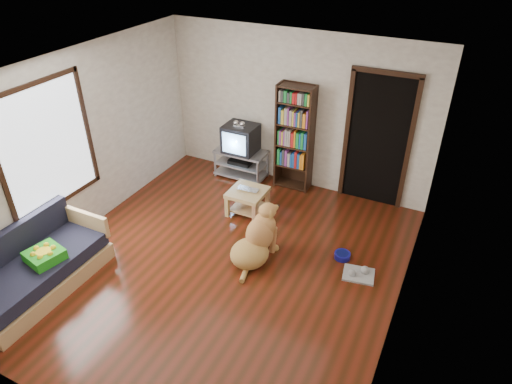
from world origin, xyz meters
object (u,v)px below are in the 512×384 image
at_px(tv_stand, 241,163).
at_px(sofa, 36,271).
at_px(laptop, 247,191).
at_px(crt_tv, 241,138).
at_px(dog_bowl, 342,256).
at_px(coffee_table, 248,197).
at_px(bookshelf, 295,132).
at_px(dog, 257,240).
at_px(green_cushion, 45,255).
at_px(grey_rag, 359,275).

height_order(tv_stand, sofa, sofa).
height_order(laptop, crt_tv, crt_tv).
bearing_deg(dog_bowl, tv_stand, 148.56).
bearing_deg(coffee_table, dog_bowl, -14.09).
relative_size(bookshelf, sofa, 1.00).
height_order(crt_tv, dog, crt_tv).
bearing_deg(coffee_table, crt_tv, 121.98).
distance_m(green_cushion, dog, 2.66).
relative_size(bookshelf, coffee_table, 3.27).
relative_size(laptop, bookshelf, 0.19).
bearing_deg(tv_stand, laptop, -58.22).
relative_size(crt_tv, bookshelf, 0.32).
relative_size(dog_bowl, grey_rag, 0.55).
bearing_deg(green_cushion, dog, 50.35).
bearing_deg(crt_tv, dog_bowl, -31.83).
bearing_deg(bookshelf, green_cushion, -116.32).
bearing_deg(dog, tv_stand, 122.92).
bearing_deg(laptop, crt_tv, 117.85).
relative_size(sofa, coffee_table, 3.27).
bearing_deg(grey_rag, dog, -169.11).
distance_m(tv_stand, dog, 2.29).
distance_m(green_cushion, bookshelf, 4.09).
xyz_separation_m(green_cushion, dog, (2.09, 1.63, -0.19)).
xyz_separation_m(laptop, tv_stand, (-0.63, 1.02, -0.14)).
distance_m(green_cushion, laptop, 2.93).
relative_size(laptop, sofa, 0.19).
relative_size(dog_bowl, dog, 0.22).
bearing_deg(green_cushion, dog_bowl, 46.64).
bearing_deg(tv_stand, green_cushion, -103.48).
distance_m(dog_bowl, sofa, 3.97).
bearing_deg(sofa, bookshelf, 62.68).
bearing_deg(crt_tv, sofa, -104.93).
height_order(grey_rag, coffee_table, coffee_table).
relative_size(dog_bowl, sofa, 0.12).
bearing_deg(dog_bowl, bookshelf, 132.02).
relative_size(tv_stand, coffee_table, 1.64).
distance_m(green_cushion, grey_rag, 3.96).
bearing_deg(sofa, crt_tv, 75.07).
relative_size(green_cushion, crt_tv, 0.67).
bearing_deg(green_cushion, grey_rag, 41.16).
height_order(grey_rag, dog, dog).
bearing_deg(coffee_table, tv_stand, 122.55).
distance_m(laptop, grey_rag, 2.11).
distance_m(dog_bowl, bookshelf, 2.24).
bearing_deg(bookshelf, coffee_table, -106.47).
distance_m(bookshelf, coffee_table, 1.34).
bearing_deg(dog, crt_tv, 122.62).
height_order(grey_rag, bookshelf, bookshelf).
bearing_deg(grey_rag, coffee_table, 161.24).
relative_size(crt_tv, dog, 0.59).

